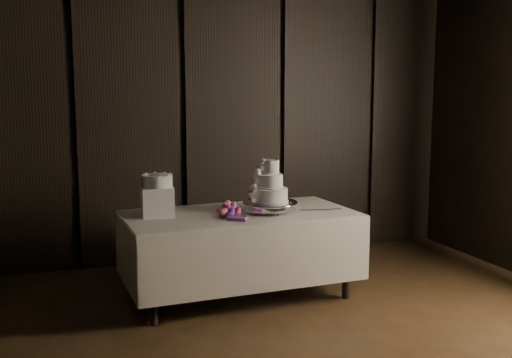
{
  "coord_description": "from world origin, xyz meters",
  "views": [
    {
      "loc": [
        -1.31,
        -2.72,
        1.79
      ],
      "look_at": [
        0.32,
        2.18,
        1.05
      ],
      "focal_mm": 42.0,
      "sensor_mm": 36.0,
      "label": 1
    }
  ],
  "objects_px": {
    "wedding_cake": "(268,186)",
    "cake_stand": "(270,207)",
    "display_table": "(240,251)",
    "box_pedestal": "(158,201)",
    "bouquet": "(227,211)",
    "small_cake": "(157,181)"
  },
  "relations": [
    {
      "from": "wedding_cake",
      "to": "bouquet",
      "type": "height_order",
      "value": "wedding_cake"
    },
    {
      "from": "cake_stand",
      "to": "display_table",
      "type": "bearing_deg",
      "value": 167.22
    },
    {
      "from": "wedding_cake",
      "to": "cake_stand",
      "type": "bearing_deg",
      "value": 30.65
    },
    {
      "from": "display_table",
      "to": "box_pedestal",
      "type": "bearing_deg",
      "value": 170.04
    },
    {
      "from": "bouquet",
      "to": "small_cake",
      "type": "distance_m",
      "value": 0.65
    },
    {
      "from": "cake_stand",
      "to": "small_cake",
      "type": "bearing_deg",
      "value": 171.55
    },
    {
      "from": "wedding_cake",
      "to": "box_pedestal",
      "type": "xyz_separation_m",
      "value": [
        -0.93,
        0.16,
        -0.11
      ]
    },
    {
      "from": "bouquet",
      "to": "small_cake",
      "type": "height_order",
      "value": "small_cake"
    },
    {
      "from": "box_pedestal",
      "to": "bouquet",
      "type": "bearing_deg",
      "value": -25.27
    },
    {
      "from": "display_table",
      "to": "box_pedestal",
      "type": "relative_size",
      "value": 7.86
    },
    {
      "from": "wedding_cake",
      "to": "box_pedestal",
      "type": "height_order",
      "value": "wedding_cake"
    },
    {
      "from": "display_table",
      "to": "cake_stand",
      "type": "bearing_deg",
      "value": -15.93
    },
    {
      "from": "display_table",
      "to": "cake_stand",
      "type": "relative_size",
      "value": 4.22
    },
    {
      "from": "bouquet",
      "to": "box_pedestal",
      "type": "bearing_deg",
      "value": 154.73
    },
    {
      "from": "display_table",
      "to": "small_cake",
      "type": "distance_m",
      "value": 0.95
    },
    {
      "from": "display_table",
      "to": "wedding_cake",
      "type": "height_order",
      "value": "wedding_cake"
    },
    {
      "from": "bouquet",
      "to": "cake_stand",
      "type": "bearing_deg",
      "value": 15.11
    },
    {
      "from": "box_pedestal",
      "to": "small_cake",
      "type": "height_order",
      "value": "small_cake"
    },
    {
      "from": "display_table",
      "to": "box_pedestal",
      "type": "xyz_separation_m",
      "value": [
        -0.7,
        0.08,
        0.47
      ]
    },
    {
      "from": "wedding_cake",
      "to": "bouquet",
      "type": "distance_m",
      "value": 0.44
    },
    {
      "from": "display_table",
      "to": "box_pedestal",
      "type": "height_order",
      "value": "box_pedestal"
    },
    {
      "from": "bouquet",
      "to": "wedding_cake",
      "type": "bearing_deg",
      "value": 13.99
    }
  ]
}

